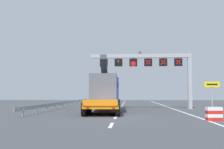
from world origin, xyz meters
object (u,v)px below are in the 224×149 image
Objects in this scene: overhead_lane_gantry at (152,64)px; heavy_haul_truck_orange at (106,92)px; exit_sign_yellow at (212,90)px; crash_barrier_striped at (214,114)px.

overhead_lane_gantry is 6.85m from heavy_haul_truck_orange.
exit_sign_yellow reaches higher than crash_barrier_striped.
crash_barrier_striped is (-1.51, -5.47, -1.63)m from exit_sign_yellow.
heavy_haul_truck_orange is at bearing 127.57° from crash_barrier_striped.
exit_sign_yellow is at bearing -27.34° from heavy_haul_truck_orange.
heavy_haul_truck_orange is at bearing 152.66° from exit_sign_yellow.
exit_sign_yellow is 2.69× the size of crash_barrier_striped.
overhead_lane_gantry is 9.76m from exit_sign_yellow.
exit_sign_yellow is (4.38, -8.14, -3.14)m from overhead_lane_gantry.
heavy_haul_truck_orange is (-5.11, -3.23, -3.23)m from overhead_lane_gantry.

